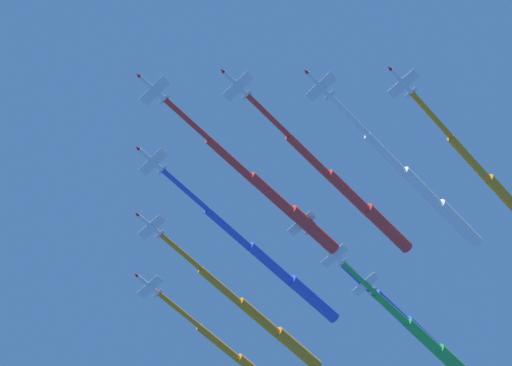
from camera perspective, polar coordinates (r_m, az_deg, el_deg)
The scene contains 8 objects.
jet_lead at distance 215.27m, azimuth 1.38°, elevation -1.02°, with size 34.83×66.64×3.94m.
jet_port_inner at distance 218.38m, azimuth 6.75°, elevation -0.88°, with size 34.58×67.87×3.96m.
jet_starboard_inner at distance 228.68m, azimuth 1.37°, elevation -5.94°, with size 36.33×71.99×4.06m.
jet_port_mid at distance 219.42m, azimuth 11.79°, elevation -0.59°, with size 33.63×64.99×3.99m.
jet_starboard_mid at distance 240.81m, azimuth 0.49°, elevation -9.63°, with size 34.39×69.82×3.92m.
jet_port_outer at distance 228.24m, azimuth 17.46°, elevation -1.31°, with size 36.19×72.93×3.95m.
jet_trail_port at distance 242.31m, azimuth 9.69°, elevation -8.77°, with size 32.10×64.57×3.94m.
jet_trail_starboard at distance 249.56m, azimuth 11.87°, elevation -10.62°, with size 33.38×64.77×3.94m.
Camera 1 is at (-34.79, 103.05, 10.19)m, focal length 57.07 mm.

